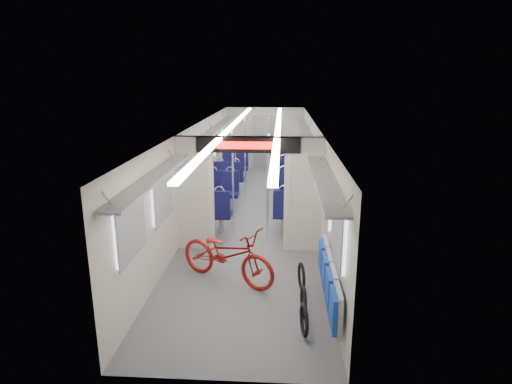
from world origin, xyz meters
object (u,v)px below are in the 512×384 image
bike_hoop_a (304,322)px  seat_bay_far_right (290,167)px  flip_bench (329,280)px  stanchion_far_right (268,158)px  seat_bay_near_left (216,198)px  seat_bay_near_right (293,197)px  seat_bay_far_left (232,169)px  bike_hoop_c (301,278)px  stanchion_far_left (245,160)px  stanchion_near_right (268,189)px  bicycle (227,254)px  bike_hoop_b (303,304)px  stanchion_near_left (233,184)px

bike_hoop_a → seat_bay_far_right: bearing=90.3°
flip_bench → stanchion_far_right: stanchion_far_right is taller
seat_bay_near_left → stanchion_far_right: size_ratio=0.93×
seat_bay_near_right → bike_hoop_a: bearing=-89.5°
seat_bay_near_left → seat_bay_far_right: (1.87, 3.77, 0.02)m
bike_hoop_a → seat_bay_far_left: (-1.92, 8.19, 0.33)m
bike_hoop_c → stanchion_far_right: stanchion_far_right is taller
seat_bay_far_left → seat_bay_far_right: bearing=11.1°
seat_bay_near_left → stanchion_far_left: size_ratio=0.93×
seat_bay_near_left → stanchion_near_right: (1.30, -1.33, 0.60)m
bicycle → stanchion_far_left: size_ratio=0.82×
bike_hoop_a → seat_bay_far_left: 8.41m
bike_hoop_b → seat_bay_far_left: (-1.93, 7.72, 0.32)m
bike_hoop_a → stanchion_near_left: size_ratio=0.20×
bike_hoop_b → stanchion_far_left: (-1.37, 6.13, 0.93)m
bike_hoop_a → seat_bay_near_left: (-1.92, 4.78, 0.35)m
bike_hoop_b → seat_bay_far_right: 8.10m
seat_bay_near_left → stanchion_near_left: stanchion_near_left is taller
stanchion_near_left → stanchion_near_right: bearing=-26.0°
bike_hoop_a → bicycle: bearing=128.8°
flip_bench → stanchion_near_left: (-1.76, 3.31, 0.57)m
flip_bench → bike_hoop_c: size_ratio=4.67×
bike_hoop_a → seat_bay_near_left: 5.17m
stanchion_far_right → flip_bench: bearing=-80.3°
seat_bay_far_left → seat_bay_far_right: 1.91m
seat_bay_near_left → stanchion_far_right: (1.18, 2.18, 0.60)m
flip_bench → bike_hoop_c: (-0.35, 0.80, -0.37)m
bicycle → bike_hoop_c: size_ratio=4.07×
bike_hoop_b → seat_bay_near_right: (-0.06, 4.46, 0.34)m
bicycle → stanchion_far_right: stanchion_far_right is taller
seat_bay_near_right → bicycle: bearing=-109.4°
bicycle → bike_hoop_b: bicycle is taller
bike_hoop_c → stanchion_far_left: (-1.38, 5.28, 0.94)m
bike_hoop_c → stanchion_near_right: bearing=106.6°
seat_bay_near_left → seat_bay_far_left: (0.00, 3.40, -0.02)m
flip_bench → stanchion_far_right: 6.57m
stanchion_near_left → stanchion_near_right: size_ratio=1.00×
bicycle → bike_hoop_a: size_ratio=4.07×
seat_bay_near_right → stanchion_far_left: 2.21m
stanchion_far_right → seat_bay_far_left: bearing=134.1°
seat_bay_far_right → flip_bench: bearing=-87.0°
bike_hoop_c → stanchion_near_right: stanchion_near_right is taller
stanchion_far_right → bike_hoop_b: bearing=-83.4°
seat_bay_near_right → seat_bay_near_left: bearing=-175.9°
flip_bench → stanchion_far_left: size_ratio=0.94×
seat_bay_far_left → stanchion_near_left: (0.53, -4.36, 0.62)m
seat_bay_near_right → seat_bay_far_left: (-1.87, 3.27, -0.02)m
bike_hoop_a → seat_bay_far_right: size_ratio=0.20×
seat_bay_far_left → stanchion_near_right: stanchion_near_right is taller
seat_bay_near_left → stanchion_near_right: bearing=-45.8°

